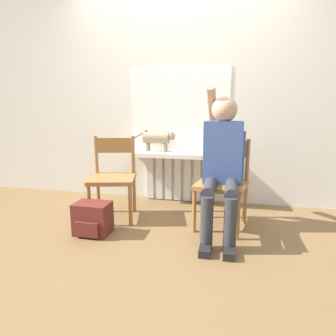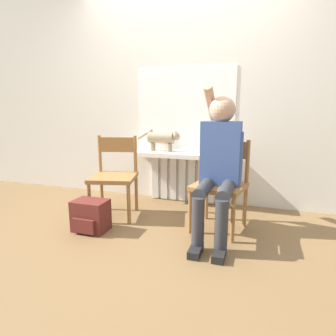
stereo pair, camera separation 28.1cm
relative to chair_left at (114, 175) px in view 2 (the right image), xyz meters
name	(u,v)px [view 2 (the right image)]	position (x,y,z in m)	size (l,w,h in m)	color
ground_plane	(147,241)	(0.55, -0.46, -0.43)	(12.00, 12.00, 0.00)	brown
wall_with_window	(186,87)	(0.55, 0.77, 0.92)	(7.00, 0.06, 2.70)	silver
radiator	(183,178)	(0.55, 0.69, -0.15)	(0.81, 0.08, 0.56)	silver
windowsill	(181,155)	(0.55, 0.58, 0.15)	(1.21, 0.32, 0.05)	white
window_glass	(185,110)	(0.55, 0.74, 0.66)	(1.16, 0.01, 0.96)	white
chair_left	(114,175)	(0.00, 0.00, 0.00)	(0.53, 0.53, 0.83)	#9E6B38
chair_right	(221,183)	(1.09, 0.00, 0.00)	(0.51, 0.51, 0.83)	#9E6B38
person	(219,159)	(1.08, -0.12, 0.24)	(0.36, 1.03, 1.32)	#333338
cat	(163,138)	(0.31, 0.61, 0.33)	(0.53, 0.13, 0.26)	#9E896B
backpack	(91,216)	(-0.02, -0.43, -0.29)	(0.31, 0.24, 0.29)	maroon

